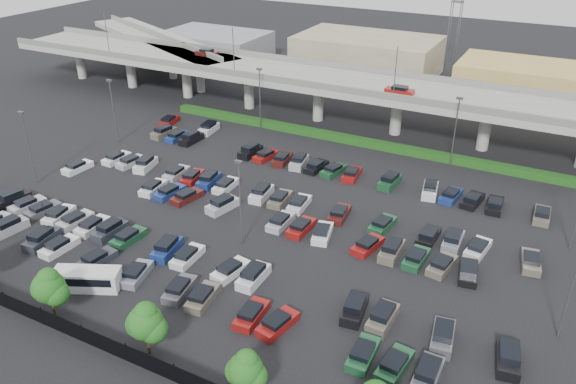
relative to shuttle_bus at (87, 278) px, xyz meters
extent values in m
plane|color=black|center=(9.40, 22.07, -1.15)|extent=(280.00, 280.00, 0.00)
cube|color=gray|center=(9.40, 54.07, 6.10)|extent=(150.00, 13.00, 1.10)
cube|color=slate|center=(9.40, 47.82, 7.15)|extent=(150.00, 0.50, 1.00)
cube|color=slate|center=(9.40, 60.32, 7.15)|extent=(150.00, 0.50, 1.00)
cylinder|color=gray|center=(-55.60, 54.07, 2.20)|extent=(1.80, 1.80, 6.70)
cube|color=slate|center=(-55.60, 54.07, 5.35)|extent=(2.60, 9.75, 0.50)
cylinder|color=gray|center=(-41.60, 54.07, 2.20)|extent=(1.80, 1.80, 6.70)
cube|color=slate|center=(-41.60, 54.07, 5.35)|extent=(2.60, 9.75, 0.50)
cylinder|color=gray|center=(-27.60, 54.07, 2.20)|extent=(1.80, 1.80, 6.70)
cube|color=slate|center=(-27.60, 54.07, 5.35)|extent=(2.60, 9.75, 0.50)
cylinder|color=gray|center=(-13.60, 54.07, 2.20)|extent=(1.80, 1.80, 6.70)
cube|color=slate|center=(-13.60, 54.07, 5.35)|extent=(2.60, 9.75, 0.50)
cylinder|color=gray|center=(0.40, 54.07, 2.20)|extent=(1.80, 1.80, 6.70)
cube|color=slate|center=(0.40, 54.07, 5.35)|extent=(2.60, 9.75, 0.50)
cylinder|color=gray|center=(14.40, 54.07, 2.20)|extent=(1.80, 1.80, 6.70)
cube|color=slate|center=(14.40, 54.07, 5.35)|extent=(2.60, 9.75, 0.50)
cylinder|color=gray|center=(28.40, 54.07, 2.20)|extent=(1.80, 1.80, 6.70)
cube|color=slate|center=(28.40, 54.07, 5.35)|extent=(2.60, 9.75, 0.50)
cube|color=#4B1614|center=(-24.60, 57.07, 7.06)|extent=(4.40, 1.82, 0.82)
cube|color=black|center=(-24.60, 57.07, 7.69)|extent=(2.30, 1.60, 0.50)
cube|color=maroon|center=(15.40, 51.07, 7.06)|extent=(4.40, 1.82, 0.82)
cube|color=black|center=(15.40, 51.07, 7.69)|extent=(2.30, 1.60, 0.50)
cylinder|color=#4F4F54|center=(-40.60, 47.97, 10.65)|extent=(0.14, 0.14, 8.00)
cylinder|color=#4F4F54|center=(-12.60, 47.97, 10.65)|extent=(0.14, 0.14, 8.00)
cylinder|color=#4F4F54|center=(15.40, 47.97, 10.65)|extent=(0.14, 0.14, 8.00)
cube|color=gray|center=(-42.60, 65.07, 6.10)|extent=(50.93, 30.13, 1.10)
cube|color=slate|center=(-42.60, 65.07, 7.15)|extent=(47.34, 22.43, 1.00)
cylinder|color=gray|center=(-59.82, 73.09, 2.20)|extent=(1.60, 1.60, 6.70)
cylinder|color=gray|center=(-48.94, 68.02, 2.20)|extent=(1.60, 1.60, 6.70)
cylinder|color=gray|center=(-38.07, 62.95, 2.20)|extent=(1.60, 1.60, 6.70)
cylinder|color=gray|center=(-27.19, 57.88, 2.20)|extent=(1.60, 1.60, 6.70)
cube|color=#154012|center=(9.40, 47.07, -0.60)|extent=(66.00, 1.60, 1.10)
cube|color=black|center=(9.40, -5.93, -0.25)|extent=(70.00, 0.06, 1.80)
cylinder|color=black|center=(-4.60, -5.93, -0.15)|extent=(0.10, 0.10, 2.00)
cylinder|color=black|center=(0.40, -5.93, -0.15)|extent=(0.10, 0.10, 2.00)
cylinder|color=black|center=(5.40, -5.93, -0.15)|extent=(0.10, 0.10, 2.00)
cylinder|color=black|center=(10.40, -5.93, -0.15)|extent=(0.10, 0.10, 2.00)
cylinder|color=black|center=(15.40, -5.93, -0.15)|extent=(0.10, 0.10, 2.00)
cylinder|color=#332316|center=(0.40, -4.61, -0.18)|extent=(0.26, 0.26, 1.96)
sphere|color=#194913|center=(0.40, -4.61, 2.21)|extent=(3.04, 3.04, 3.04)
sphere|color=#194913|center=(1.11, -4.51, 1.67)|extent=(2.39, 2.39, 2.39)
sphere|color=#194913|center=(-0.20, -4.69, 1.89)|extent=(2.39, 2.39, 2.39)
sphere|color=#194913|center=(0.44, -4.49, 3.08)|extent=(2.06, 2.06, 2.06)
cylinder|color=#332316|center=(11.40, -4.32, -0.17)|extent=(0.26, 0.26, 1.97)
sphere|color=#194913|center=(11.40, -4.32, 2.24)|extent=(3.07, 3.07, 3.07)
sphere|color=#194913|center=(12.11, -4.22, 1.69)|extent=(2.41, 2.41, 2.41)
sphere|color=#194913|center=(10.80, -4.40, 1.91)|extent=(2.41, 2.41, 2.41)
sphere|color=#194913|center=(11.44, -4.20, 3.12)|extent=(2.08, 2.08, 2.08)
sphere|color=#194913|center=(21.40, -4.75, 1.94)|extent=(2.79, 2.79, 2.79)
sphere|color=#194913|center=(22.05, -4.65, 1.44)|extent=(2.19, 2.19, 2.19)
sphere|color=#194913|center=(20.85, -4.83, 1.64)|extent=(2.19, 2.19, 2.19)
sphere|color=#194913|center=(21.44, -4.63, 2.74)|extent=(1.89, 1.89, 1.89)
cube|color=silver|center=(0.00, 0.00, -0.21)|extent=(6.81, 4.70, 1.90)
cube|color=black|center=(0.00, 0.00, 0.25)|extent=(6.02, 4.37, 0.86)
cube|color=silver|center=(0.00, 0.00, 0.85)|extent=(6.93, 4.82, 0.23)
cube|color=#B6B6BB|center=(-16.10, 3.57, -0.63)|extent=(2.33, 4.58, 1.05)
cube|color=black|center=(-16.10, 3.57, 0.19)|extent=(1.90, 2.77, 0.65)
cube|color=#2F323C|center=(-10.60, 3.57, -0.63)|extent=(2.36, 4.59, 1.05)
cube|color=black|center=(-10.60, 3.57, 0.19)|extent=(1.92, 2.78, 0.65)
cube|color=white|center=(-7.85, 3.57, -0.74)|extent=(2.00, 4.47, 0.82)
cube|color=black|center=(-7.85, 3.37, -0.11)|extent=(1.69, 2.36, 0.50)
cube|color=#2F323C|center=(-2.35, 3.57, -0.74)|extent=(2.38, 4.60, 0.82)
cube|color=black|center=(-2.35, 3.37, -0.11)|extent=(1.89, 2.49, 0.50)
cube|color=gray|center=(3.15, 3.57, -0.74)|extent=(2.79, 4.70, 0.82)
cube|color=black|center=(3.15, 3.37, -0.11)|extent=(2.09, 2.61, 0.50)
cube|color=#4E5055|center=(8.65, 3.57, -0.74)|extent=(2.49, 4.63, 0.82)
cube|color=black|center=(8.65, 3.37, -0.11)|extent=(1.95, 2.52, 0.50)
cube|color=#675F50|center=(11.40, 3.57, -0.74)|extent=(2.35, 4.59, 0.82)
cube|color=black|center=(11.40, 3.37, -0.11)|extent=(1.87, 2.48, 0.50)
cube|color=maroon|center=(16.90, 3.57, -0.74)|extent=(2.07, 4.50, 0.82)
cube|color=black|center=(16.90, 3.37, -0.11)|extent=(1.73, 2.39, 0.50)
cube|color=maroon|center=(19.65, 3.57, -0.74)|extent=(2.62, 4.67, 0.82)
cube|color=black|center=(19.65, 3.37, -0.11)|extent=(2.01, 2.56, 0.50)
cube|color=#1B4D2C|center=(27.90, 3.57, -0.74)|extent=(1.94, 4.45, 0.82)
cube|color=black|center=(27.90, 3.37, -0.11)|extent=(1.67, 2.34, 0.50)
cube|color=#1B4D2C|center=(30.65, 3.57, -0.74)|extent=(2.32, 4.58, 0.82)
cube|color=black|center=(30.65, 3.37, -0.11)|extent=(1.86, 2.47, 0.50)
cube|color=#4E5055|center=(33.40, 3.57, -0.63)|extent=(1.85, 4.41, 1.05)
cube|color=black|center=(33.40, 3.57, 0.19)|extent=(1.62, 2.61, 0.65)
cube|color=black|center=(-21.60, 8.57, -0.63)|extent=(2.62, 4.66, 1.05)
cube|color=black|center=(-21.60, 8.57, 0.19)|extent=(2.06, 2.86, 0.65)
cube|color=#B6B6BB|center=(-18.85, 8.57, -0.74)|extent=(2.54, 4.64, 0.82)
cube|color=black|center=(-18.85, 8.37, -0.11)|extent=(1.97, 2.54, 0.50)
cube|color=#4E5055|center=(-16.10, 8.57, -0.74)|extent=(2.46, 4.62, 0.82)
cube|color=black|center=(-16.10, 8.37, -0.11)|extent=(1.93, 2.51, 0.50)
cube|color=white|center=(-13.35, 8.57, -0.74)|extent=(2.49, 4.63, 0.82)
cube|color=black|center=(-13.35, 8.37, -0.11)|extent=(1.94, 2.52, 0.50)
cube|color=#B6B6BB|center=(-10.60, 8.57, -0.74)|extent=(2.22, 4.55, 0.82)
cube|color=black|center=(-10.60, 8.37, -0.11)|extent=(1.81, 2.44, 0.50)
cube|color=white|center=(-7.85, 8.57, -0.74)|extent=(1.92, 4.44, 0.82)
cube|color=black|center=(-7.85, 8.37, -0.11)|extent=(1.65, 2.34, 0.50)
cube|color=#2F323C|center=(-5.10, 8.57, -0.63)|extent=(2.00, 4.47, 1.05)
cube|color=black|center=(-5.10, 8.57, 0.19)|extent=(1.71, 2.66, 0.65)
cube|color=#1B4D2C|center=(-2.35, 8.57, -0.74)|extent=(2.01, 4.47, 0.82)
cube|color=black|center=(-2.35, 8.37, -0.11)|extent=(1.70, 2.37, 0.50)
cube|color=navy|center=(3.15, 8.57, -0.63)|extent=(2.51, 4.64, 1.05)
cube|color=black|center=(3.15, 8.57, 0.19)|extent=(2.00, 2.82, 0.65)
cube|color=white|center=(5.90, 8.57, -0.74)|extent=(2.02, 4.48, 0.82)
cube|color=black|center=(5.90, 8.37, -0.11)|extent=(1.71, 2.37, 0.50)
cube|color=white|center=(11.40, 8.57, -0.74)|extent=(2.50, 4.63, 0.82)
cube|color=black|center=(11.40, 8.37, -0.11)|extent=(1.95, 2.53, 0.50)
cube|color=white|center=(14.15, 8.57, -0.63)|extent=(1.89, 4.43, 1.05)
cube|color=black|center=(14.15, 8.57, 0.19)|extent=(1.64, 2.63, 0.65)
cube|color=black|center=(25.15, 8.57, -0.63)|extent=(2.39, 4.60, 1.05)
cube|color=black|center=(25.15, 8.57, 0.19)|extent=(1.93, 2.79, 0.65)
cube|color=#675F50|center=(27.90, 8.57, -0.63)|extent=(1.98, 4.46, 1.05)
cube|color=black|center=(27.90, 8.57, 0.19)|extent=(1.70, 2.66, 0.65)
cube|color=#4E5055|center=(33.40, 8.57, -0.63)|extent=(2.40, 4.61, 1.05)
cube|color=black|center=(33.40, 8.57, 0.19)|extent=(1.94, 2.79, 0.65)
cube|color=black|center=(38.90, 8.57, -0.63)|extent=(2.51, 4.64, 1.05)
cube|color=black|center=(38.90, 8.57, 0.19)|extent=(2.00, 2.83, 0.65)
cube|color=white|center=(-21.60, 19.57, -0.74)|extent=(2.06, 4.50, 0.82)
cube|color=black|center=(-21.60, 19.37, -0.11)|extent=(1.73, 2.39, 0.50)
cube|color=white|center=(-7.85, 19.57, -0.74)|extent=(2.25, 4.56, 0.82)
cube|color=black|center=(-7.85, 19.37, -0.11)|extent=(1.82, 2.45, 0.50)
cube|color=navy|center=(-5.10, 19.57, -0.74)|extent=(2.41, 4.61, 0.82)
cube|color=black|center=(-5.10, 19.37, -0.11)|extent=(1.91, 2.50, 0.50)
cube|color=#4B1614|center=(-2.35, 19.57, -0.74)|extent=(2.58, 4.66, 0.82)
cube|color=black|center=(-2.35, 19.37, -0.11)|extent=(1.99, 2.55, 0.50)
cube|color=#B6B6BB|center=(3.15, 19.57, -0.63)|extent=(2.73, 4.69, 1.05)
cube|color=black|center=(3.15, 19.57, 0.19)|extent=(2.13, 2.89, 0.65)
cube|color=#B6B6BB|center=(11.40, 19.57, -0.74)|extent=(1.84, 4.41, 0.82)
cube|color=black|center=(11.40, 19.37, -0.11)|extent=(1.61, 2.31, 0.50)
cube|color=maroon|center=(14.15, 19.57, -0.74)|extent=(1.98, 4.46, 0.82)
cube|color=black|center=(14.15, 19.37, -0.11)|extent=(1.69, 2.36, 0.50)
cube|color=white|center=(16.90, 19.57, -0.74)|extent=(2.73, 4.69, 0.82)
cube|color=black|center=(16.90, 19.37, -0.11)|extent=(2.06, 2.59, 0.50)
cube|color=maroon|center=(22.40, 19.57, -0.74)|extent=(2.69, 4.68, 0.82)
cube|color=black|center=(22.40, 19.37, -0.11)|extent=(2.04, 2.58, 0.50)
cube|color=#675F50|center=(25.15, 19.57, -0.63)|extent=(1.85, 4.41, 1.05)
cube|color=black|center=(25.15, 19.57, 0.19)|extent=(1.62, 2.61, 0.65)
cube|color=#1B4D2C|center=(27.90, 19.57, -0.74)|extent=(2.10, 4.51, 0.82)
cube|color=black|center=(27.90, 19.37, -0.11)|extent=(1.75, 2.40, 0.50)
cube|color=#675F50|center=(30.65, 19.57, -0.74)|extent=(2.53, 4.64, 0.82)
cube|color=black|center=(30.65, 19.37, -0.11)|extent=(1.97, 2.54, 0.50)
cube|color=black|center=(33.40, 19.57, -0.74)|extent=(2.50, 4.63, 0.82)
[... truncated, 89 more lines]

